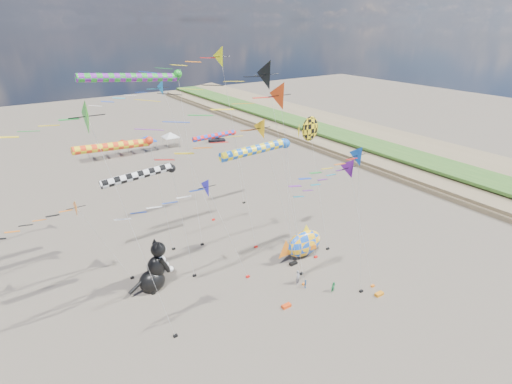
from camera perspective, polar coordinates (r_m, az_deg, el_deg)
The scene contains 28 objects.
ground at distance 37.43m, azimuth 13.30°, elevation -19.05°, with size 260.00×260.00×0.00m, color brown.
delta_kite_0 at distance 37.92m, azimuth 1.67°, elevation 16.23°, with size 15.78×2.98×21.90m.
delta_kite_1 at distance 33.14m, azimuth -0.48°, elevation 8.38°, with size 13.34×1.95×17.68m.
delta_kite_2 at distance 38.96m, azimuth -5.13°, elevation 18.28°, with size 11.52×2.14×22.90m.
delta_kite_3 at distance 35.48m, azimuth -7.96°, elevation -0.31°, with size 11.48×1.98×12.11m.
delta_kite_4 at distance 31.69m, azimuth 2.22°, elevation 12.86°, with size 14.29×2.47×20.65m.
delta_kite_5 at distance 32.79m, azimuth 12.62°, elevation 4.14°, with size 9.72×1.89×15.70m.
delta_kite_6 at distance 26.77m, azimuth -23.10°, elevation 9.15°, with size 10.77×2.49×20.62m.
delta_kite_7 at distance 39.66m, azimuth -25.01°, elevation -2.91°, with size 10.12×1.88×10.08m.
delta_kite_8 at distance 34.42m, azimuth 14.63°, elevation 2.76°, with size 8.79×1.88×14.48m.
delta_kite_9 at distance 46.60m, azimuth -13.19°, elevation 13.73°, with size 12.04×2.01×18.91m.
windsock_0 at distance 53.24m, azimuth -5.68°, elevation 7.97°, with size 7.72×0.70×11.26m.
windsock_1 at distance 36.44m, azimuth -16.00°, elevation 2.33°, with size 8.04×0.78×12.81m.
windsock_2 at distance 36.45m, azimuth 0.35°, elevation 6.10°, with size 8.74×0.91×14.56m.
windsock_3 at distance 41.76m, azimuth -19.27°, elevation 6.20°, with size 9.18×0.84×13.95m.
windsock_4 at distance 40.18m, azimuth -16.91°, elevation 15.33°, with size 11.15×0.82×20.40m.
angelfish_kite at distance 42.60m, azimuth 7.54°, elevation 8.76°, with size 3.74×3.02×15.71m.
cat_inflatable at distance 41.10m, azimuth -14.46°, elevation -10.16°, with size 3.96×1.98×5.35m, color black, non-canonical shape.
fish_inflatable at distance 45.61m, azimuth 6.81°, elevation -7.31°, with size 6.15×2.10×4.09m.
person_adult at distance 41.76m, azimuth 6.02°, elevation -12.01°, with size 0.57×0.38×1.57m, color #92949D.
child_green at distance 41.35m, azimuth 11.05°, elevation -13.16°, with size 0.54×0.42×1.10m, color #1F8F49.
child_blue at distance 41.45m, azimuth 7.06°, elevation -12.89°, with size 0.56×0.23×0.96m, color #2C63A8.
kite_bag_0 at distance 39.11m, azimuth 4.35°, elevation -15.92°, with size 0.90×0.44×0.30m, color #E44010.
kite_bag_1 at distance 42.16m, azimuth 17.18°, elevation -13.76°, with size 0.90×0.44×0.30m, color orange.
kite_bag_2 at distance 48.80m, azimuth 6.90°, elevation -7.26°, with size 0.90×0.44×0.30m, color #152CD4.
kite_bag_3 at distance 44.95m, azimuth 5.34°, elevation -10.11°, with size 0.90×0.44×0.30m, color black.
tent_row at distance 83.88m, azimuth -16.92°, elevation 7.35°, with size 19.20×4.20×3.80m.
parked_car at distance 89.20m, azimuth -5.62°, elevation 7.51°, with size 1.54×3.84×1.31m, color #26262D.
Camera 1 is at (-21.73, -17.61, 24.88)m, focal length 28.00 mm.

